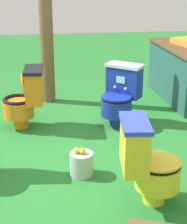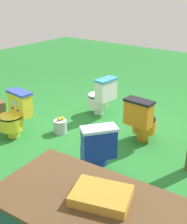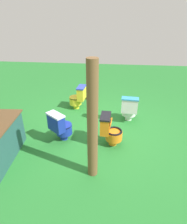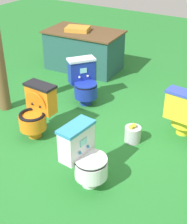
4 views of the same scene
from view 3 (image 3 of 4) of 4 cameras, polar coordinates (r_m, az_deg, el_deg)
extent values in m
plane|color=#26752D|center=(4.88, 1.66, -5.37)|extent=(14.00, 14.00, 0.00)
cylinder|color=orange|center=(4.38, 5.75, -8.74)|extent=(0.19, 0.19, 0.14)
cylinder|color=orange|center=(4.28, 6.13, -6.93)|extent=(0.39, 0.39, 0.20)
torus|color=black|center=(4.22, 6.20, -5.68)|extent=(0.37, 0.37, 0.04)
cylinder|color=black|center=(4.25, 6.17, -6.27)|extent=(0.25, 0.25, 0.01)
cube|color=orange|center=(4.15, 3.55, -3.70)|extent=(0.42, 0.21, 0.37)
cube|color=black|center=(4.05, 3.63, -1.25)|extent=(0.44, 0.24, 0.04)
cube|color=#8CE0E5|center=(4.12, 4.97, -3.22)|extent=(0.11, 0.01, 0.08)
cylinder|color=orange|center=(4.15, 4.92, -3.99)|extent=(0.35, 0.11, 0.35)
sphere|color=black|center=(4.23, 5.04, -3.90)|extent=(0.04, 0.04, 0.04)
sphere|color=black|center=(4.11, 4.89, -4.91)|extent=(0.04, 0.04, 0.04)
cylinder|color=#192D9E|center=(4.59, -8.80, -7.10)|extent=(0.25, 0.25, 0.14)
cylinder|color=#192D9E|center=(4.50, -8.76, -5.22)|extent=(0.52, 0.52, 0.20)
torus|color=black|center=(4.45, -8.86, -4.00)|extent=(0.50, 0.50, 0.04)
cylinder|color=silver|center=(4.47, -8.81, -4.57)|extent=(0.34, 0.34, 0.01)
cube|color=#192D9E|center=(4.27, -11.10, -3.25)|extent=(0.40, 0.44, 0.37)
cube|color=silver|center=(4.17, -11.35, -0.86)|extent=(0.43, 0.47, 0.04)
cube|color=#8CE0E5|center=(4.29, -10.08, -2.19)|extent=(0.07, 0.09, 0.08)
cylinder|color=#192D9E|center=(4.43, -8.88, -3.76)|extent=(0.50, 0.50, 0.02)
sphere|color=silver|center=(4.40, -10.49, -2.98)|extent=(0.04, 0.04, 0.04)
sphere|color=silver|center=(4.30, -9.36, -3.65)|extent=(0.04, 0.04, 0.04)
cylinder|color=white|center=(5.39, 10.40, -1.55)|extent=(0.20, 0.20, 0.14)
cylinder|color=white|center=(5.33, 10.56, 0.15)|extent=(0.40, 0.40, 0.20)
torus|color=black|center=(5.28, 10.67, 1.23)|extent=(0.39, 0.39, 0.04)
cylinder|color=#338CBF|center=(5.31, 10.62, 0.72)|extent=(0.26, 0.26, 0.01)
cube|color=white|center=(5.04, 10.73, 1.79)|extent=(0.23, 0.43, 0.37)
cube|color=#338CBF|center=(4.95, 10.93, 3.91)|extent=(0.25, 0.45, 0.04)
cube|color=#8CE0E5|center=(5.11, 10.82, 2.78)|extent=(0.02, 0.11, 0.08)
cylinder|color=white|center=(5.27, 10.69, 1.44)|extent=(0.39, 0.39, 0.02)
sphere|color=#338CBF|center=(5.15, 9.95, 1.86)|extent=(0.04, 0.04, 0.04)
sphere|color=#338CBF|center=(5.15, 11.50, 1.72)|extent=(0.04, 0.04, 0.04)
cylinder|color=yellow|center=(5.96, -5.15, 1.79)|extent=(0.20, 0.20, 0.14)
cylinder|color=yellow|center=(5.90, -5.40, 3.29)|extent=(0.40, 0.40, 0.20)
torus|color=black|center=(5.85, -5.45, 4.29)|extent=(0.39, 0.39, 0.04)
cylinder|color=#3347B2|center=(5.87, -5.43, 3.83)|extent=(0.26, 0.26, 0.01)
cube|color=yellow|center=(5.74, -3.59, 5.55)|extent=(0.43, 0.23, 0.37)
cube|color=#3347B2|center=(5.67, -3.66, 7.45)|extent=(0.45, 0.25, 0.04)
cube|color=#8CE0E5|center=(5.75, -4.59, 6.08)|extent=(0.11, 0.02, 0.08)
cylinder|color=yellow|center=(5.84, -5.46, 4.49)|extent=(0.39, 0.39, 0.02)
sphere|color=#3347B2|center=(5.73, -4.78, 4.90)|extent=(0.04, 0.04, 0.04)
sphere|color=#3347B2|center=(5.85, -4.40, 5.42)|extent=(0.04, 0.04, 0.04)
cylinder|color=brown|center=(3.08, -0.35, -3.71)|extent=(0.18, 0.18, 2.11)
cube|color=brown|center=(6.61, -1.69, 5.43)|extent=(0.36, 0.39, 0.32)
cylinder|color=#B7B7BF|center=(5.41, -0.44, -0.46)|extent=(0.22, 0.22, 0.22)
ellipsoid|color=yellow|center=(5.35, -0.55, 0.89)|extent=(0.07, 0.05, 0.05)
ellipsoid|color=yellow|center=(5.36, -0.47, 0.90)|extent=(0.07, 0.05, 0.05)
ellipsoid|color=yellow|center=(5.33, 0.02, 0.78)|extent=(0.07, 0.05, 0.05)
camera|label=1|loc=(8.00, 4.63, 21.91)|focal=63.00mm
camera|label=2|loc=(4.12, -61.11, 8.59)|focal=48.04mm
camera|label=4|loc=(6.85, 33.62, 23.12)|focal=52.62mm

